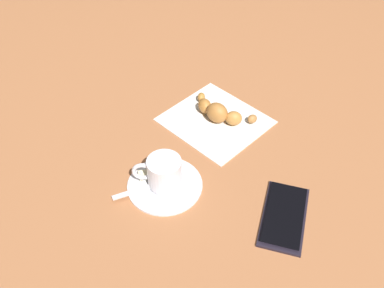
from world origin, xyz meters
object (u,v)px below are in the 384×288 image
Objects in this scene: sugar_packet at (157,172)px; napkin at (215,120)px; teaspoon at (160,183)px; croissant at (219,112)px; saucer at (165,184)px; cell_phone at (286,214)px; espresso_cup at (163,172)px.

sugar_packet reaches higher than napkin.
teaspoon is 0.90× the size of croissant.
saucer is at bearing 109.67° from sugar_packet.
teaspoon is (0.01, -0.00, 0.01)m from saucer.
saucer is at bearing 21.31° from napkin.
espresso_cup is at bearing -57.53° from cell_phone.
saucer is 0.03m from sugar_packet.
sugar_packet reaches higher than cell_phone.
croissant is at bearing -160.28° from espresso_cup.
croissant is at bearing -141.70° from sugar_packet.
croissant reaches higher than sugar_packet.
teaspoon is 0.21m from napkin.
napkin is at bearing -158.69° from saucer.
espresso_cup is 0.23m from cell_phone.
saucer is at bearing 155.04° from teaspoon.
teaspoon is 0.22m from croissant.
saucer is 0.22m from cell_phone.
teaspoon is at bearing -56.27° from cell_phone.
napkin is (-0.20, -0.07, -0.01)m from teaspoon.
sugar_packet is 0.35× the size of napkin.
napkin is 1.32× the size of croissant.
croissant reaches higher than cell_phone.
teaspoon is 1.93× the size of sugar_packet.
sugar_packet is 0.20m from croissant.
cell_phone is at bearing 122.60° from saucer.
saucer is 0.21m from napkin.
teaspoon reaches higher than sugar_packet.
cell_phone is at bearing 143.88° from sugar_packet.
teaspoon is at bearing -16.55° from espresso_cup.
sugar_packet is 0.47× the size of croissant.
croissant reaches higher than saucer.
croissant is 0.93× the size of cell_phone.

